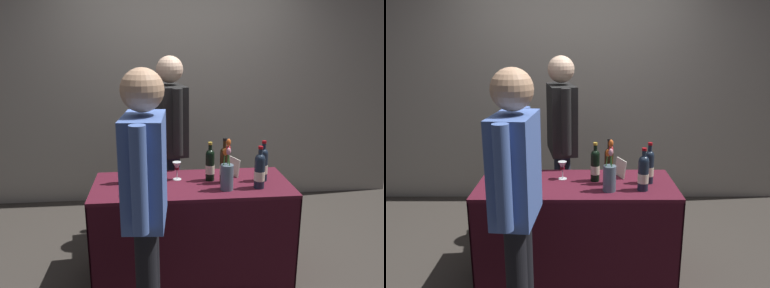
# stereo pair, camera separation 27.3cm
# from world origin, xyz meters

# --- Properties ---
(ground_plane) EXTENTS (12.00, 12.00, 0.00)m
(ground_plane) POSITION_xyz_m (0.00, 0.00, 0.00)
(ground_plane) COLOR #38332D
(back_partition) EXTENTS (5.06, 0.12, 2.47)m
(back_partition) POSITION_xyz_m (0.00, 1.58, 1.23)
(back_partition) COLOR #9E998E
(back_partition) RESTS_ON ground_plane
(tasting_table) EXTENTS (1.45, 0.62, 0.75)m
(tasting_table) POSITION_xyz_m (0.00, 0.00, 0.50)
(tasting_table) COLOR #4C1423
(tasting_table) RESTS_ON ground_plane
(featured_wine_bottle) EXTENTS (0.07, 0.07, 0.35)m
(featured_wine_bottle) POSITION_xyz_m (-0.46, 0.05, 0.89)
(featured_wine_bottle) COLOR #192333
(featured_wine_bottle) RESTS_ON tasting_table
(display_bottle_0) EXTENTS (0.07, 0.07, 0.34)m
(display_bottle_0) POSITION_xyz_m (0.24, -0.01, 0.89)
(display_bottle_0) COLOR #38230F
(display_bottle_0) RESTS_ON tasting_table
(display_bottle_1) EXTENTS (0.07, 0.07, 0.31)m
(display_bottle_1) POSITION_xyz_m (0.53, 0.01, 0.88)
(display_bottle_1) COLOR #192333
(display_bottle_1) RESTS_ON tasting_table
(display_bottle_2) EXTENTS (0.07, 0.07, 0.30)m
(display_bottle_2) POSITION_xyz_m (0.14, 0.05, 0.87)
(display_bottle_2) COLOR black
(display_bottle_2) RESTS_ON tasting_table
(display_bottle_3) EXTENTS (0.08, 0.08, 0.31)m
(display_bottle_3) POSITION_xyz_m (0.47, -0.14, 0.88)
(display_bottle_3) COLOR #192333
(display_bottle_3) RESTS_ON tasting_table
(display_bottle_4) EXTENTS (0.08, 0.08, 0.32)m
(display_bottle_4) POSITION_xyz_m (-0.33, -0.18, 0.88)
(display_bottle_4) COLOR #192333
(display_bottle_4) RESTS_ON tasting_table
(wine_glass_near_vendor) EXTENTS (0.07, 0.07, 0.14)m
(wine_glass_near_vendor) POSITION_xyz_m (-0.11, 0.09, 0.84)
(wine_glass_near_vendor) COLOR silver
(wine_glass_near_vendor) RESTS_ON tasting_table
(flower_vase) EXTENTS (0.09, 0.09, 0.37)m
(flower_vase) POSITION_xyz_m (0.23, -0.15, 0.86)
(flower_vase) COLOR slate
(flower_vase) RESTS_ON tasting_table
(brochure_stand) EXTENTS (0.08, 0.15, 0.14)m
(brochure_stand) POSITION_xyz_m (0.34, 0.15, 0.81)
(brochure_stand) COLOR silver
(brochure_stand) RESTS_ON tasting_table
(vendor_presenter) EXTENTS (0.29, 0.60, 1.65)m
(vendor_presenter) POSITION_xyz_m (-0.13, 0.58, 0.99)
(vendor_presenter) COLOR #2D3347
(vendor_presenter) RESTS_ON ground_plane
(taster_foreground_right) EXTENTS (0.24, 0.55, 1.63)m
(taster_foreground_right) POSITION_xyz_m (-0.32, -0.72, 0.97)
(taster_foreground_right) COLOR black
(taster_foreground_right) RESTS_ON ground_plane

